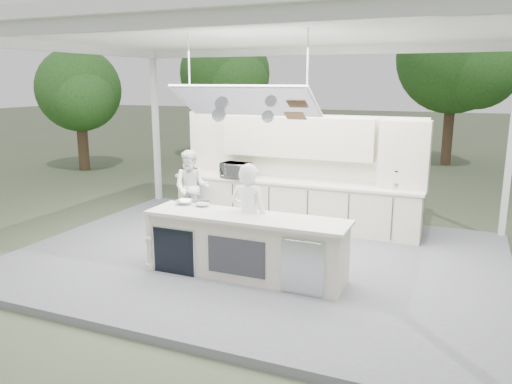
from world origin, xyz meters
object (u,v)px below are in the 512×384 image
at_px(head_chef, 249,218).
at_px(demo_island, 245,246).
at_px(sous_chef, 192,187).
at_px(back_counter, 293,203).

bearing_deg(head_chef, demo_island, 101.55).
relative_size(head_chef, sous_chef, 1.11).
xyz_separation_m(demo_island, sous_chef, (-2.16, 2.17, 0.29)).
bearing_deg(sous_chef, demo_island, -60.90).
xyz_separation_m(head_chef, sous_chef, (-2.14, 1.96, -0.09)).
bearing_deg(head_chef, back_counter, -80.96).
bearing_deg(back_counter, demo_island, -86.37).
bearing_deg(demo_island, back_counter, 93.63).
height_order(back_counter, head_chef, head_chef).
height_order(demo_island, head_chef, head_chef).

